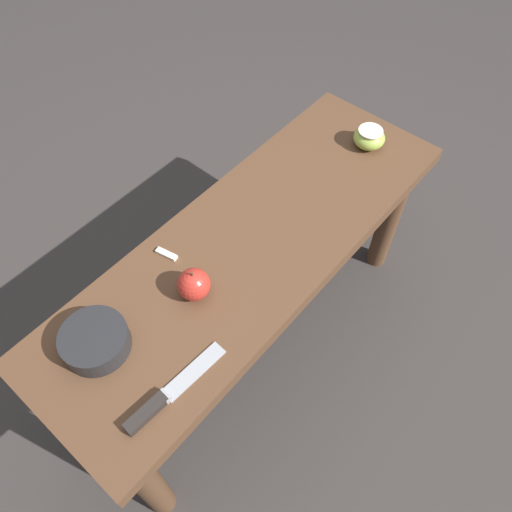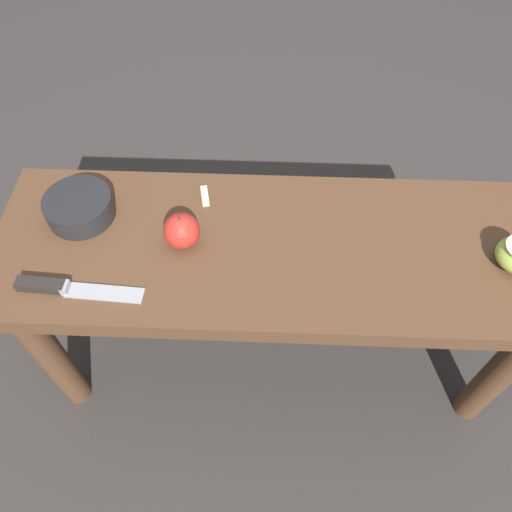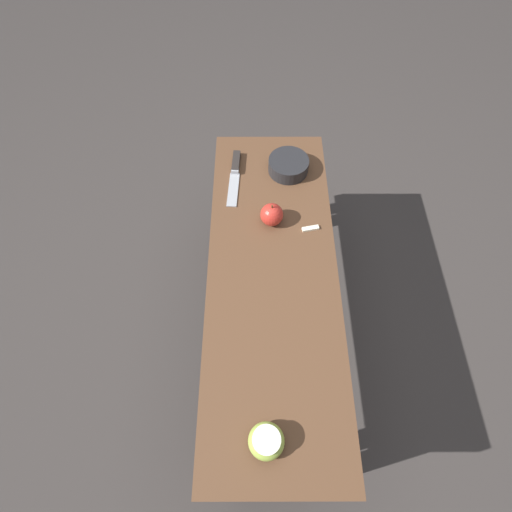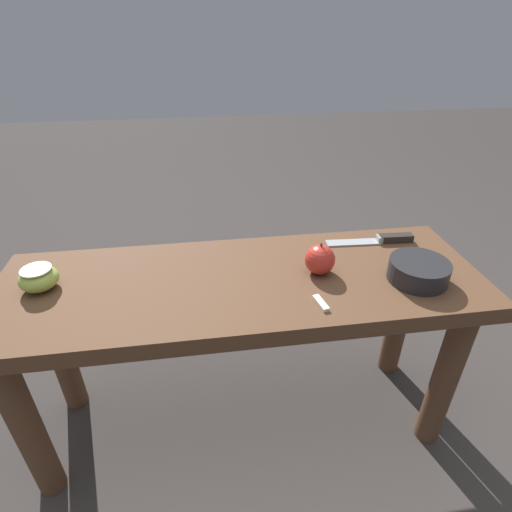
% 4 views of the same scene
% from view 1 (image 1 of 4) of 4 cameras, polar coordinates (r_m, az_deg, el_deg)
% --- Properties ---
extents(ground_plane, '(8.00, 8.00, 0.00)m').
position_cam_1_polar(ground_plane, '(1.57, -0.37, -9.26)').
color(ground_plane, '#383330').
extents(wooden_bench, '(1.12, 0.38, 0.49)m').
position_cam_1_polar(wooden_bench, '(1.22, -0.47, -0.92)').
color(wooden_bench, brown).
rests_on(wooden_bench, ground_plane).
extents(knife, '(0.23, 0.04, 0.02)m').
position_cam_1_polar(knife, '(0.97, -10.77, -15.86)').
color(knife, '#9EA0A5').
rests_on(knife, wooden_bench).
extents(apple_whole, '(0.07, 0.07, 0.08)m').
position_cam_1_polar(apple_whole, '(1.04, -7.10, -3.25)').
color(apple_whole, red).
rests_on(apple_whole, wooden_bench).
extents(apple_cut, '(0.08, 0.08, 0.05)m').
position_cam_1_polar(apple_cut, '(1.37, 12.81, 13.05)').
color(apple_cut, '#9EB747').
rests_on(apple_cut, wooden_bench).
extents(apple_slice_near_knife, '(0.02, 0.05, 0.01)m').
position_cam_1_polar(apple_slice_near_knife, '(1.13, -10.18, 0.22)').
color(apple_slice_near_knife, white).
rests_on(apple_slice_near_knife, wooden_bench).
extents(bowl, '(0.13, 0.13, 0.05)m').
position_cam_1_polar(bowl, '(1.03, -17.91, -9.21)').
color(bowl, '#232326').
rests_on(bowl, wooden_bench).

